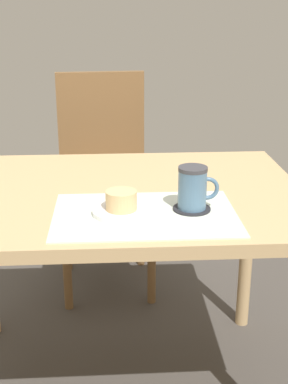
{
  "coord_description": "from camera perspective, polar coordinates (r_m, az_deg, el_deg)",
  "views": [
    {
      "loc": [
        -0.02,
        -1.49,
        1.24
      ],
      "look_at": [
        0.07,
        -0.16,
        0.75
      ],
      "focal_mm": 50.0,
      "sensor_mm": 36.0,
      "label": 1
    }
  ],
  "objects": [
    {
      "name": "pastry_plate",
      "position": [
        1.4,
        -2.42,
        -2.08
      ],
      "size": [
        0.15,
        0.15,
        0.01
      ],
      "primitive_type": "cylinder",
      "color": "white",
      "rests_on": "placemat"
    },
    {
      "name": "dining_table",
      "position": [
        1.61,
        -2.73,
        -2.46
      ],
      "size": [
        1.1,
        0.79,
        0.7
      ],
      "color": "tan",
      "rests_on": "ground_plane"
    },
    {
      "name": "pastry",
      "position": [
        1.38,
        -2.44,
        -0.89
      ],
      "size": [
        0.08,
        0.08,
        0.05
      ],
      "primitive_type": "cylinder",
      "color": "#E5BC7F",
      "rests_on": "pastry_plate"
    },
    {
      "name": "placemat",
      "position": [
        1.4,
        0.1,
        -2.41
      ],
      "size": [
        0.48,
        0.32,
        0.0
      ],
      "primitive_type": "cube",
      "color": "silver",
      "rests_on": "dining_table"
    },
    {
      "name": "wooden_chair",
      "position": [
        2.37,
        -4.3,
        1.93
      ],
      "size": [
        0.45,
        0.45,
        0.94
      ],
      "rotation": [
        0.0,
        0.0,
        3.21
      ],
      "color": "brown",
      "rests_on": "ground_plane"
    },
    {
      "name": "coffee_mug",
      "position": [
        1.41,
        5.28,
        0.46
      ],
      "size": [
        0.11,
        0.08,
        0.11
      ],
      "color": "slate",
      "rests_on": "coffee_coaster"
    },
    {
      "name": "coffee_coaster",
      "position": [
        1.43,
        5.11,
        -1.79
      ],
      "size": [
        0.1,
        0.1,
        0.0
      ],
      "primitive_type": "cylinder",
      "color": "#232328",
      "rests_on": "placemat"
    }
  ]
}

